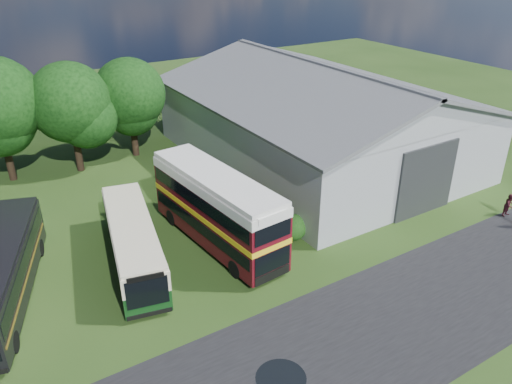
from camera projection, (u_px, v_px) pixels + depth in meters
ground at (271, 325)px, 24.32m from camera, size 120.00×120.00×0.00m
asphalt_road at (360, 339)px, 23.46m from camera, size 60.00×8.00×0.02m
puddle at (281, 378)px, 21.33m from camera, size 2.20×2.20×0.01m
storage_shed at (316, 110)px, 41.70m from camera, size 18.80×24.80×8.15m
tree_right_a at (70, 103)px, 38.43m from camera, size 6.26×6.26×8.83m
tree_right_b at (129, 94)px, 41.52m from camera, size 5.98×5.98×8.45m
shrub_front at (293, 238)px, 31.52m from camera, size 1.70×1.70×1.70m
shrub_mid at (275, 224)px, 33.04m from camera, size 1.60×1.60×1.60m
shrub_back at (259, 212)px, 34.56m from camera, size 1.80×1.80×1.80m
bus_green_single at (133, 242)px, 28.22m from camera, size 4.43×10.55×2.84m
bus_maroon_double at (217, 209)px, 30.05m from camera, size 3.70×10.99×4.64m
visitor_b at (509, 205)px, 33.73m from camera, size 0.79×0.62×1.60m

